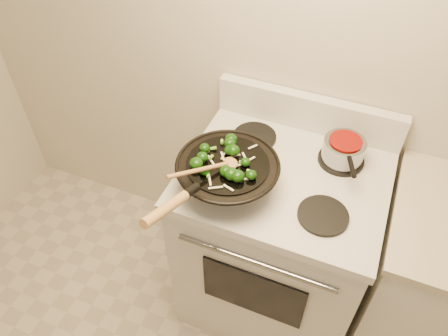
% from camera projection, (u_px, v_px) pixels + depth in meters
% --- Properties ---
extents(stove, '(0.78, 0.67, 1.08)m').
position_uv_depth(stove, '(276.00, 241.00, 2.00)').
color(stove, silver).
rests_on(stove, ground).
extents(wok, '(0.37, 0.62, 0.25)m').
position_uv_depth(wok, '(227.00, 174.00, 1.57)').
color(wok, black).
rests_on(wok, stove).
extents(stirfry, '(0.24, 0.27, 0.04)m').
position_uv_depth(stirfry, '(225.00, 160.00, 1.52)').
color(stirfry, black).
rests_on(stirfry, wok).
extents(wooden_spoon, '(0.19, 0.24, 0.07)m').
position_uv_depth(wooden_spoon, '(214.00, 167.00, 1.48)').
color(wooden_spoon, '#A77942').
rests_on(wooden_spoon, wok).
extents(saucepan, '(0.16, 0.25, 0.10)m').
position_uv_depth(saucepan, '(344.00, 150.00, 1.68)').
color(saucepan, gray).
rests_on(saucepan, stove).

